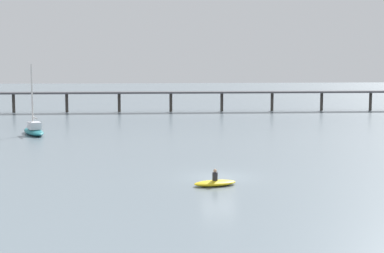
# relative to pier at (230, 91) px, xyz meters

# --- Properties ---
(ground_plane) EXTENTS (400.00, 400.00, 0.00)m
(ground_plane) POSITION_rel_pier_xyz_m (-10.04, -57.55, -3.54)
(ground_plane) COLOR slate
(pier) EXTENTS (89.20, 4.40, 6.48)m
(pier) POSITION_rel_pier_xyz_m (0.00, 0.00, 0.00)
(pier) COLOR #4C4C51
(pier) RESTS_ON ground_plane
(sailboat_teal) EXTENTS (4.05, 6.86, 8.10)m
(sailboat_teal) POSITION_rel_pier_xyz_m (-27.69, -30.53, -2.94)
(sailboat_teal) COLOR #1E727A
(sailboat_teal) RESTS_ON ground_plane
(dinghy_yellow) EXTENTS (3.17, 1.98, 1.14)m
(dinghy_yellow) POSITION_rel_pier_xyz_m (-10.70, -60.45, -3.33)
(dinghy_yellow) COLOR yellow
(dinghy_yellow) RESTS_ON ground_plane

